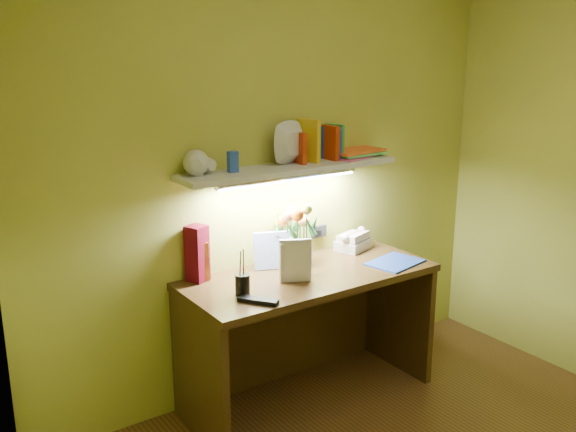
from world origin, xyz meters
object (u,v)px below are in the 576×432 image
object	(u,v)px
flower_bouquet	(294,234)
telephone	(353,240)
whisky_bottle	(200,256)
desk_clock	(364,241)
desk	(309,337)

from	to	relation	value
flower_bouquet	telephone	bearing A→B (deg)	1.19
telephone	whisky_bottle	size ratio (longest dim) A/B	0.76
telephone	desk_clock	distance (m)	0.09
desk_clock	whisky_bottle	xyz separation A→B (m)	(-1.09, 0.05, 0.09)
telephone	desk_clock	world-z (taller)	telephone
desk	whisky_bottle	distance (m)	0.78
whisky_bottle	telephone	bearing A→B (deg)	-2.80
desk	whisky_bottle	xyz separation A→B (m)	(-0.53, 0.24, 0.51)
flower_bouquet	telephone	xyz separation A→B (m)	(0.44, 0.01, -0.11)
flower_bouquet	desk_clock	bearing A→B (deg)	1.11
desk_clock	whisky_bottle	size ratio (longest dim) A/B	0.30
whisky_bottle	desk_clock	bearing A→B (deg)	-2.52
desk	whisky_bottle	world-z (taller)	whisky_bottle
telephone	flower_bouquet	bearing A→B (deg)	162.12
flower_bouquet	whisky_bottle	bearing A→B (deg)	174.07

